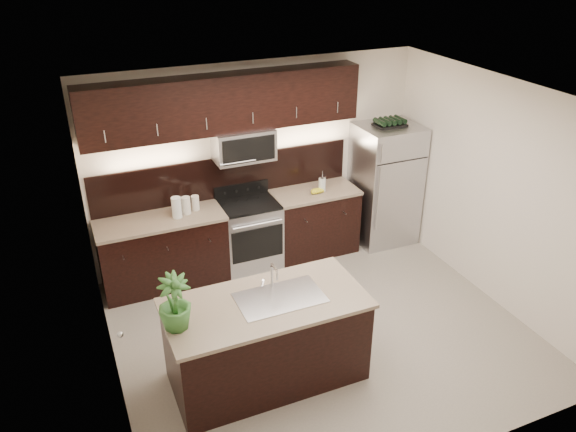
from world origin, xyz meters
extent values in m
plane|color=gray|center=(0.00, 0.00, 0.00)|extent=(4.50, 4.50, 0.00)
cube|color=beige|center=(0.00, 2.00, 1.35)|extent=(4.50, 0.02, 2.70)
cube|color=beige|center=(0.00, -2.00, 1.35)|extent=(4.50, 0.02, 2.70)
cube|color=beige|center=(-2.25, 0.00, 1.35)|extent=(0.02, 4.00, 2.70)
cube|color=beige|center=(2.25, 0.00, 1.35)|extent=(0.02, 4.00, 2.70)
cube|color=white|center=(0.00, 0.00, 2.70)|extent=(4.50, 4.00, 0.02)
cube|color=silver|center=(-2.23, -0.80, 1.01)|extent=(0.04, 0.80, 2.02)
sphere|color=silver|center=(-2.20, -0.48, 1.00)|extent=(0.06, 0.06, 0.06)
cube|color=black|center=(-2.24, 0.75, 1.65)|extent=(0.01, 0.32, 0.46)
cube|color=white|center=(-2.23, 0.75, 1.65)|extent=(0.00, 0.24, 0.36)
cube|color=black|center=(-1.42, 1.69, 0.45)|extent=(1.57, 0.62, 0.90)
cube|color=black|center=(0.71, 1.69, 0.45)|extent=(1.16, 0.62, 0.90)
cube|color=#B2B2B7|center=(-0.25, 1.69, 0.45)|extent=(0.76, 0.62, 0.90)
cube|color=black|center=(-0.25, 1.69, 0.92)|extent=(0.76, 0.60, 0.03)
cube|color=tan|center=(-1.42, 1.69, 0.92)|extent=(1.59, 0.65, 0.04)
cube|color=tan|center=(0.71, 1.69, 0.92)|extent=(1.18, 0.65, 0.04)
cube|color=black|center=(-0.46, 1.99, 1.22)|extent=(3.49, 0.02, 0.56)
cube|color=#B2B2B7|center=(-0.25, 1.80, 1.70)|extent=(0.76, 0.40, 0.40)
cube|color=black|center=(-0.46, 1.83, 2.25)|extent=(3.49, 0.33, 0.70)
cube|color=black|center=(-0.84, -0.45, 0.45)|extent=(1.90, 0.90, 0.90)
cube|color=tan|center=(-0.84, -0.45, 0.92)|extent=(1.96, 0.96, 0.04)
cube|color=silver|center=(-0.69, -0.45, 0.95)|extent=(0.84, 0.50, 0.01)
cylinder|color=silver|center=(-0.69, -0.24, 1.06)|extent=(0.03, 0.03, 0.24)
cylinder|color=silver|center=(-0.69, -0.31, 1.21)|extent=(0.02, 0.14, 0.02)
cylinder|color=silver|center=(-0.69, -0.38, 1.16)|extent=(0.02, 0.02, 0.10)
cube|color=#B2B2B7|center=(1.80, 1.63, 0.87)|extent=(0.84, 0.76, 1.74)
cube|color=black|center=(1.80, 1.63, 1.75)|extent=(0.43, 0.27, 0.03)
cylinder|color=black|center=(1.64, 1.63, 1.81)|extent=(0.07, 0.25, 0.07)
cylinder|color=black|center=(1.72, 1.63, 1.81)|extent=(0.07, 0.25, 0.07)
cylinder|color=black|center=(1.80, 1.63, 1.81)|extent=(0.07, 0.25, 0.07)
cylinder|color=black|center=(1.88, 1.63, 1.81)|extent=(0.07, 0.25, 0.07)
cylinder|color=black|center=(1.96, 1.63, 1.81)|extent=(0.07, 0.25, 0.07)
imported|color=#316629|center=(-1.71, -0.50, 1.21)|extent=(0.36, 0.36, 0.53)
cylinder|color=silver|center=(-1.20, 1.64, 1.07)|extent=(0.12, 0.12, 0.27)
cylinder|color=silver|center=(-1.07, 1.70, 1.05)|extent=(0.11, 0.11, 0.22)
cylinder|color=silver|center=(-0.94, 1.76, 1.03)|extent=(0.10, 0.10, 0.19)
cylinder|color=silver|center=(0.80, 1.64, 1.04)|extent=(0.10, 0.10, 0.19)
cylinder|color=silver|center=(0.80, 1.64, 1.14)|extent=(0.10, 0.10, 0.02)
cylinder|color=silver|center=(0.80, 1.64, 1.19)|extent=(0.01, 0.01, 0.08)
ellipsoid|color=gold|center=(0.65, 1.61, 0.97)|extent=(0.20, 0.16, 0.06)
camera|label=1|loc=(-2.39, -4.59, 4.12)|focal=35.00mm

